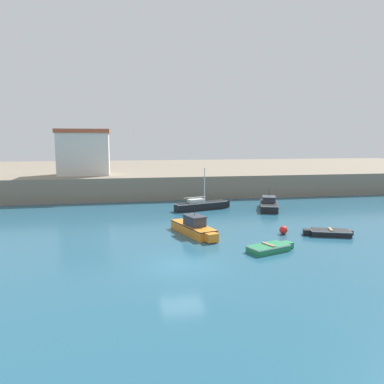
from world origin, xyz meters
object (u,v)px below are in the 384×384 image
(dinghy_black_3, at_px, (329,232))
(mooring_buoy, at_px, (283,230))
(motorboat_orange_0, at_px, (194,227))
(motorboat_black_4, at_px, (269,204))
(sailboat_black_1, at_px, (201,205))
(harbor_shed_near_wharf, at_px, (84,152))
(dinghy_green_2, at_px, (270,248))

(dinghy_black_3, height_order, mooring_buoy, mooring_buoy)
(motorboat_orange_0, xyz_separation_m, mooring_buoy, (6.84, -1.21, -0.22))
(motorboat_black_4, bearing_deg, motorboat_orange_0, -137.30)
(motorboat_orange_0, relative_size, mooring_buoy, 9.16)
(sailboat_black_1, xyz_separation_m, mooring_buoy, (4.10, -11.28, -0.17))
(harbor_shed_near_wharf, bearing_deg, dinghy_green_2, -62.47)
(motorboat_black_4, relative_size, harbor_shed_near_wharf, 0.89)
(motorboat_orange_0, bearing_deg, dinghy_green_2, -52.71)
(dinghy_black_3, distance_m, motorboat_black_4, 11.38)
(sailboat_black_1, relative_size, harbor_shed_near_wharf, 0.95)
(sailboat_black_1, distance_m, harbor_shed_near_wharf, 18.16)
(mooring_buoy, bearing_deg, sailboat_black_1, 109.99)
(sailboat_black_1, distance_m, motorboat_black_4, 7.14)
(sailboat_black_1, xyz_separation_m, harbor_shed_near_wharf, (-12.83, 11.73, 5.27))
(motorboat_orange_0, relative_size, sailboat_black_1, 0.93)
(mooring_buoy, bearing_deg, dinghy_green_2, -124.27)
(dinghy_black_3, relative_size, harbor_shed_near_wharf, 0.55)
(dinghy_green_2, height_order, harbor_shed_near_wharf, harbor_shed_near_wharf)
(dinghy_green_2, relative_size, motorboat_black_4, 0.60)
(motorboat_orange_0, distance_m, mooring_buoy, 6.95)
(motorboat_black_4, bearing_deg, sailboat_black_1, 171.79)
(motorboat_orange_0, xyz_separation_m, motorboat_black_4, (9.80, 9.05, -0.02))
(motorboat_orange_0, bearing_deg, mooring_buoy, -10.02)
(sailboat_black_1, bearing_deg, harbor_shed_near_wharf, 137.56)
(motorboat_orange_0, relative_size, motorboat_black_4, 0.99)
(dinghy_green_2, xyz_separation_m, mooring_buoy, (2.80, 4.11, 0.08))
(sailboat_black_1, bearing_deg, mooring_buoy, -70.01)
(mooring_buoy, bearing_deg, dinghy_black_3, -19.30)
(motorboat_orange_0, xyz_separation_m, sailboat_black_1, (2.74, 10.07, -0.04))
(motorboat_orange_0, distance_m, harbor_shed_near_wharf, 24.58)
(motorboat_black_4, bearing_deg, dinghy_green_2, -111.85)
(motorboat_orange_0, xyz_separation_m, harbor_shed_near_wharf, (-10.08, 21.80, 5.23))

